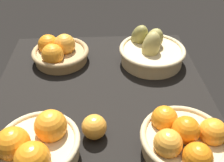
{
  "coord_description": "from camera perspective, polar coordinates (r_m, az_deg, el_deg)",
  "views": [
    {
      "loc": [
        62.16,
        -0.47,
        58.71
      ],
      "look_at": [
        -3.96,
        3.09,
        7.0
      ],
      "focal_mm": 41.08,
      "sensor_mm": 36.0,
      "label": 1
    }
  ],
  "objects": [
    {
      "name": "loose_orange_front_gap",
      "position": [
        0.7,
        -3.58,
        -10.14
      ],
      "size": [
        6.88,
        6.88,
        6.88
      ],
      "primitive_type": "sphere",
      "color": "#F49E33",
      "rests_on": "market_tray"
    },
    {
      "name": "basket_far_right",
      "position": [
        0.68,
        16.07,
        -12.44
      ],
      "size": [
        22.28,
        22.28,
        11.16
      ],
      "color": "tan",
      "rests_on": "market_tray"
    },
    {
      "name": "basket_far_left_pears",
      "position": [
        1.0,
        8.88,
        6.65
      ],
      "size": [
        25.97,
        25.03,
        14.13
      ],
      "color": "#D3BC8C",
      "rests_on": "market_tray"
    },
    {
      "name": "basket_near_left",
      "position": [
        1.01,
        -11.51,
        6.35
      ],
      "size": [
        21.9,
        21.9,
        10.59
      ],
      "color": "tan",
      "rests_on": "market_tray"
    },
    {
      "name": "market_tray",
      "position": [
        0.84,
        -1.95,
        -4.66
      ],
      "size": [
        84.0,
        72.0,
        3.0
      ],
      "primitive_type": "cube",
      "color": "black",
      "rests_on": "ground"
    },
    {
      "name": "basket_near_right",
      "position": [
        0.67,
        -15.97,
        -13.69
      ],
      "size": [
        20.75,
        20.75,
        12.09
      ],
      "color": "#D3BC8C",
      "rests_on": "market_tray"
    }
  ]
}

